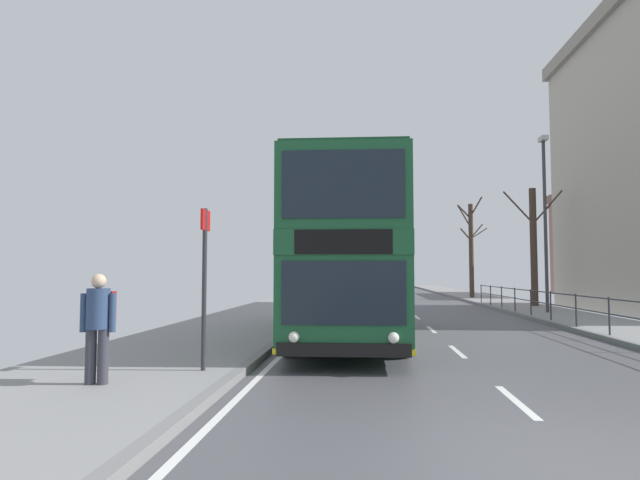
{
  "coord_description": "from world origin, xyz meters",
  "views": [
    {
      "loc": [
        -2.11,
        -5.26,
        1.8
      ],
      "look_at": [
        -3.17,
        7.46,
        2.59
      ],
      "focal_mm": 30.08,
      "sensor_mm": 36.0,
      "label": 1
    }
  ],
  "objects_px": {
    "double_decker_bus_main": "(348,257)",
    "street_lamp_far_side": "(545,209)",
    "bare_tree_far_01": "(534,244)",
    "bare_tree_far_00": "(471,247)",
    "bus_stop_sign_near": "(205,271)",
    "background_building_00": "(631,240)",
    "pedestrian_with_backpack": "(99,319)"
  },
  "relations": [
    {
      "from": "bus_stop_sign_near",
      "to": "pedestrian_with_backpack",
      "type": "bearing_deg",
      "value": -135.65
    },
    {
      "from": "double_decker_bus_main",
      "to": "bus_stop_sign_near",
      "type": "distance_m",
      "value": 6.06
    },
    {
      "from": "bus_stop_sign_near",
      "to": "bare_tree_far_01",
      "type": "xyz_separation_m",
      "value": [
        11.41,
        19.14,
        1.42
      ]
    },
    {
      "from": "bus_stop_sign_near",
      "to": "bare_tree_far_00",
      "type": "bearing_deg",
      "value": 70.55
    },
    {
      "from": "bare_tree_far_00",
      "to": "background_building_00",
      "type": "xyz_separation_m",
      "value": [
        12.98,
        5.02,
        0.71
      ]
    },
    {
      "from": "double_decker_bus_main",
      "to": "bus_stop_sign_near",
      "type": "height_order",
      "value": "double_decker_bus_main"
    },
    {
      "from": "double_decker_bus_main",
      "to": "street_lamp_far_side",
      "type": "bearing_deg",
      "value": 47.35
    },
    {
      "from": "bare_tree_far_01",
      "to": "bare_tree_far_00",
      "type": "bearing_deg",
      "value": 97.95
    },
    {
      "from": "background_building_00",
      "to": "bus_stop_sign_near",
      "type": "bearing_deg",
      "value": -124.47
    },
    {
      "from": "street_lamp_far_side",
      "to": "bare_tree_far_00",
      "type": "xyz_separation_m",
      "value": [
        -0.4,
        14.12,
        -0.92
      ]
    },
    {
      "from": "bare_tree_far_01",
      "to": "street_lamp_far_side",
      "type": "bearing_deg",
      "value": -101.16
    },
    {
      "from": "street_lamp_far_side",
      "to": "bus_stop_sign_near",
      "type": "bearing_deg",
      "value": -125.94
    },
    {
      "from": "background_building_00",
      "to": "street_lamp_far_side",
      "type": "bearing_deg",
      "value": -123.33
    },
    {
      "from": "street_lamp_far_side",
      "to": "background_building_00",
      "type": "xyz_separation_m",
      "value": [
        12.58,
        19.14,
        -0.2
      ]
    },
    {
      "from": "bare_tree_far_00",
      "to": "double_decker_bus_main",
      "type": "bearing_deg",
      "value": -108.7
    },
    {
      "from": "double_decker_bus_main",
      "to": "bare_tree_far_01",
      "type": "distance_m",
      "value": 16.36
    },
    {
      "from": "bare_tree_far_00",
      "to": "pedestrian_with_backpack",
      "type": "bearing_deg",
      "value": -110.84
    },
    {
      "from": "bus_stop_sign_near",
      "to": "double_decker_bus_main",
      "type": "bearing_deg",
      "value": 67.55
    },
    {
      "from": "street_lamp_far_side",
      "to": "background_building_00",
      "type": "bearing_deg",
      "value": 56.67
    },
    {
      "from": "pedestrian_with_backpack",
      "to": "street_lamp_far_side",
      "type": "height_order",
      "value": "street_lamp_far_side"
    },
    {
      "from": "double_decker_bus_main",
      "to": "pedestrian_with_backpack",
      "type": "height_order",
      "value": "double_decker_bus_main"
    },
    {
      "from": "double_decker_bus_main",
      "to": "bare_tree_far_01",
      "type": "bearing_deg",
      "value": 56.12
    },
    {
      "from": "double_decker_bus_main",
      "to": "street_lamp_far_side",
      "type": "height_order",
      "value": "street_lamp_far_side"
    },
    {
      "from": "bus_stop_sign_near",
      "to": "background_building_00",
      "type": "height_order",
      "value": "background_building_00"
    },
    {
      "from": "double_decker_bus_main",
      "to": "pedestrian_with_backpack",
      "type": "xyz_separation_m",
      "value": [
        -3.56,
        -6.81,
        -1.15
      ]
    },
    {
      "from": "bus_stop_sign_near",
      "to": "street_lamp_far_side",
      "type": "distance_m",
      "value": 18.07
    },
    {
      "from": "bare_tree_far_01",
      "to": "double_decker_bus_main",
      "type": "bearing_deg",
      "value": -123.88
    },
    {
      "from": "background_building_00",
      "to": "double_decker_bus_main",
      "type": "bearing_deg",
      "value": -126.54
    },
    {
      "from": "pedestrian_with_backpack",
      "to": "bare_tree_far_01",
      "type": "height_order",
      "value": "bare_tree_far_01"
    },
    {
      "from": "bare_tree_far_00",
      "to": "background_building_00",
      "type": "bearing_deg",
      "value": 21.15
    },
    {
      "from": "double_decker_bus_main",
      "to": "bare_tree_far_00",
      "type": "distance_m",
      "value": 24.31
    },
    {
      "from": "street_lamp_far_side",
      "to": "background_building_00",
      "type": "height_order",
      "value": "background_building_00"
    }
  ]
}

